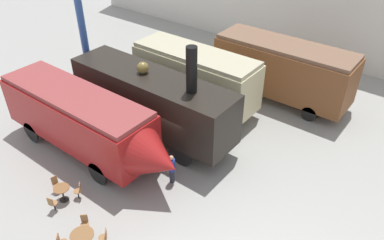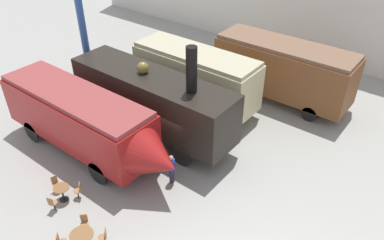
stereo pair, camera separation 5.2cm
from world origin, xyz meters
The scene contains 15 objects.
ground_plane centered at (0.00, 0.00, 0.00)m, with size 80.00×80.00×0.00m, color gray.
backdrop_wall centered at (0.00, 15.56, 4.50)m, with size 44.00×0.15×9.00m.
passenger_coach_wooden centered at (2.06, 8.48, 2.21)m, with size 8.78×2.88×3.85m.
passenger_coach_vintage centered at (-1.81, 4.34, 2.18)m, with size 8.02×2.69×3.75m.
steam_locomotive centered at (-1.86, 0.48, 2.32)m, with size 10.03×2.58×6.07m.
streamlined_locomotive centered at (-3.18, -2.96, 2.12)m, with size 11.24×2.72×3.53m.
cafe_table_near centered at (1.20, -7.11, 0.60)m, with size 0.96×0.96×0.74m.
cafe_table_mid centered at (-1.63, -6.00, 0.55)m, with size 0.73×0.73×0.75m.
cafe_chair_1 centered at (1.79, -6.50, 0.51)m, with size 0.40×0.40×0.87m.
cafe_chair_2 centered at (0.59, -6.51, 0.51)m, with size 0.40×0.40×0.87m.
cafe_chair_4 centered at (-2.35, -5.84, 0.51)m, with size 0.38×0.36×0.87m.
cafe_chair_5 centered at (-1.41, -6.70, 0.51)m, with size 0.37×0.39×0.87m.
cafe_chair_6 centered at (-1.14, -5.45, 0.51)m, with size 0.40×0.40×0.87m.
visitor_person centered at (1.59, -2.02, 0.89)m, with size 0.34×0.34×1.65m.
support_pillar centered at (-8.00, 1.14, 4.00)m, with size 0.44×0.44×8.00m.
Camera 2 is at (10.62, -12.09, 12.89)m, focal length 35.00 mm.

